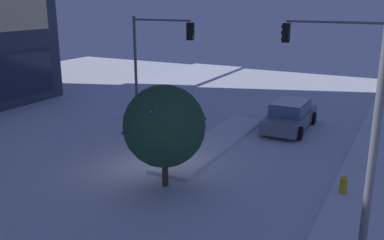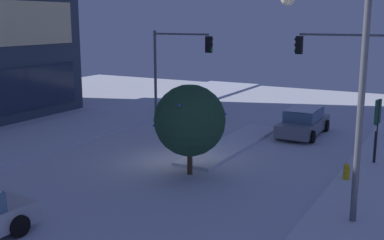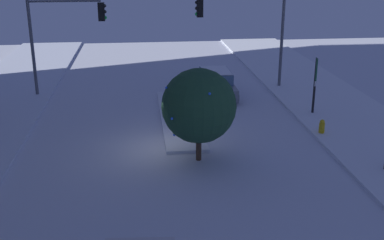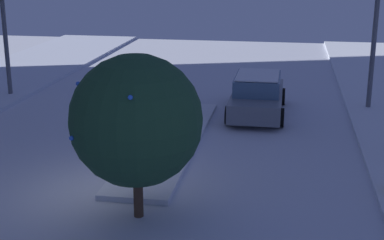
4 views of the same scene
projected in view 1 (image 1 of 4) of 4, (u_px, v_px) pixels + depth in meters
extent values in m
plane|color=silver|center=(157.00, 172.00, 16.72)|extent=(52.00, 52.00, 0.00)
cube|color=silver|center=(0.00, 137.00, 20.70)|extent=(52.00, 5.20, 0.14)
cube|color=silver|center=(215.00, 142.00, 20.01)|extent=(9.00, 1.80, 0.14)
cube|color=slate|center=(290.00, 119.00, 22.12)|extent=(4.59, 1.82, 0.66)
cube|color=slate|center=(290.00, 108.00, 21.96)|extent=(2.48, 1.63, 0.60)
cube|color=white|center=(291.00, 102.00, 21.86)|extent=(2.30, 1.52, 0.04)
sphere|color=#F9E5B2|center=(290.00, 109.00, 24.38)|extent=(0.16, 0.16, 0.16)
sphere|color=#F9E5B2|center=(311.00, 111.00, 23.84)|extent=(0.16, 0.16, 0.16)
cylinder|color=black|center=(281.00, 114.00, 23.87)|extent=(0.66, 0.22, 0.66)
cylinder|color=black|center=(313.00, 118.00, 23.07)|extent=(0.66, 0.22, 0.66)
cylinder|color=black|center=(264.00, 128.00, 21.28)|extent=(0.66, 0.22, 0.66)
cylinder|color=black|center=(300.00, 133.00, 20.49)|extent=(0.66, 0.22, 0.66)
cylinder|color=#565960|center=(383.00, 79.00, 20.70)|extent=(0.18, 0.18, 5.64)
cylinder|color=#565960|center=(336.00, 22.00, 21.07)|extent=(0.12, 4.93, 0.12)
cube|color=black|center=(286.00, 33.00, 22.33)|extent=(0.32, 0.36, 1.00)
sphere|color=black|center=(283.00, 26.00, 22.33)|extent=(0.20, 0.20, 0.20)
sphere|color=black|center=(283.00, 33.00, 22.42)|extent=(0.20, 0.20, 0.20)
sphere|color=green|center=(282.00, 39.00, 22.50)|extent=(0.20, 0.20, 0.20)
cylinder|color=#565960|center=(135.00, 61.00, 26.86)|extent=(0.18, 0.18, 5.55)
cylinder|color=#565960|center=(161.00, 20.00, 25.28)|extent=(0.12, 3.92, 0.12)
cube|color=black|center=(190.00, 31.00, 24.57)|extent=(0.32, 0.36, 1.00)
sphere|color=black|center=(193.00, 26.00, 24.40)|extent=(0.20, 0.20, 0.20)
sphere|color=black|center=(193.00, 32.00, 24.49)|extent=(0.20, 0.20, 0.20)
sphere|color=green|center=(193.00, 37.00, 24.58)|extent=(0.20, 0.20, 0.20)
cylinder|color=#565960|center=(376.00, 131.00, 9.77)|extent=(0.20, 0.20, 7.27)
cylinder|color=gold|center=(343.00, 189.00, 14.57)|extent=(0.26, 0.26, 0.59)
sphere|color=gold|center=(344.00, 179.00, 14.47)|extent=(0.22, 0.22, 0.22)
cylinder|color=gold|center=(342.00, 190.00, 14.41)|extent=(0.12, 0.10, 0.10)
cylinder|color=gold|center=(344.00, 186.00, 14.71)|extent=(0.12, 0.10, 0.10)
cylinder|color=black|center=(374.00, 136.00, 16.42)|extent=(0.12, 0.12, 2.93)
cube|color=#144C2D|center=(377.00, 112.00, 16.16)|extent=(0.55, 0.20, 1.06)
cube|color=white|center=(375.00, 130.00, 16.36)|extent=(0.44, 0.16, 0.24)
cylinder|color=#473323|center=(165.00, 173.00, 15.35)|extent=(0.22, 0.22, 1.03)
sphere|color=#1E4228|center=(164.00, 126.00, 14.87)|extent=(2.92, 2.92, 2.92)
sphere|color=blue|center=(151.00, 112.00, 13.52)|extent=(0.10, 0.10, 0.10)
sphere|color=blue|center=(133.00, 101.00, 15.15)|extent=(0.10, 0.10, 0.10)
sphere|color=blue|center=(122.00, 133.00, 14.60)|extent=(0.10, 0.10, 0.10)
sphere|color=blue|center=(206.00, 118.00, 14.94)|extent=(0.10, 0.10, 0.10)
sphere|color=blue|center=(139.00, 152.00, 15.43)|extent=(0.10, 0.10, 0.10)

